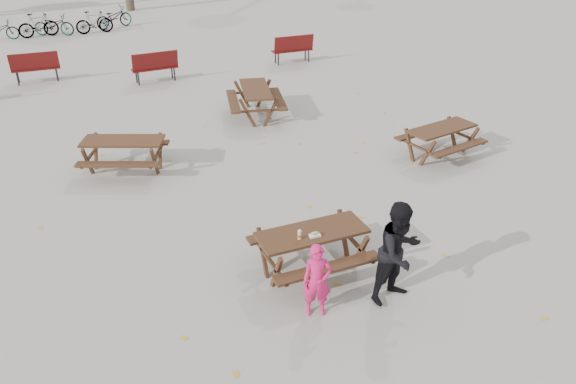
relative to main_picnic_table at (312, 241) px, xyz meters
name	(u,v)px	position (x,y,z in m)	size (l,w,h in m)	color
ground	(311,270)	(0.00, 0.00, -0.59)	(80.00, 80.00, 0.00)	gray
main_picnic_table	(312,241)	(0.00, 0.00, 0.00)	(1.80, 1.45, 0.78)	#321B12
food_tray	(315,235)	(-0.03, -0.15, 0.21)	(0.18, 0.11, 0.04)	white
bread_roll	(315,233)	(-0.03, -0.15, 0.25)	(0.14, 0.06, 0.05)	tan
soda_bottle	(300,235)	(-0.28, -0.12, 0.26)	(0.07, 0.07, 0.17)	silver
child	(317,281)	(-0.39, -1.00, 0.01)	(0.44, 0.29, 1.20)	#D81B61
adult	(399,253)	(0.91, -1.15, 0.25)	(0.82, 0.64, 1.68)	black
picnic_table_east	(440,142)	(4.76, 2.95, -0.22)	(1.71, 1.38, 0.74)	#321B12
picnic_table_north	(125,156)	(-2.25, 5.07, -0.21)	(1.77, 1.43, 0.76)	#321B12
picnic_table_far	(256,102)	(1.67, 7.19, -0.18)	(1.90, 1.53, 0.82)	#321B12
park_bench_row	(119,66)	(-1.36, 11.99, -0.07)	(12.47, 2.03, 1.03)	maroon
bicycle_row	(65,23)	(-2.53, 20.03, -0.12)	(6.58, 1.84, 0.99)	black
fallen_leaves	(282,198)	(0.50, 2.50, -0.58)	(11.00, 11.00, 0.01)	gold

